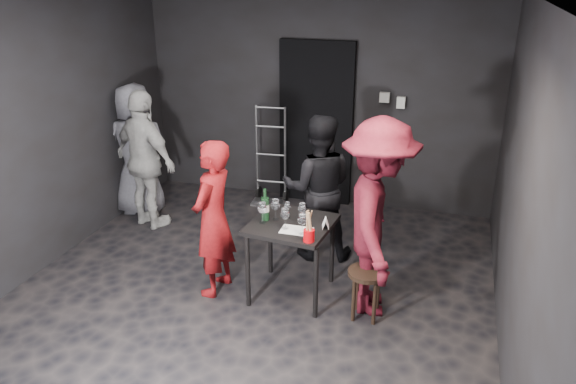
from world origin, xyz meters
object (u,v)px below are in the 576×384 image
(hand_truck, at_px, (270,185))
(woman_black, at_px, (318,185))
(bystander_cream, at_px, (145,153))
(server_red, at_px, (213,218))
(man_maroon, at_px, (379,200))
(stool, at_px, (367,281))
(tasting_table, at_px, (292,232))
(breadstick_cup, at_px, (309,227))
(wine_bottle, at_px, (265,208))
(bystander_grey, at_px, (136,144))

(hand_truck, relative_size, woman_black, 0.79)
(bystander_cream, bearing_deg, server_red, 162.42)
(woman_black, xyz_separation_m, man_maroon, (0.74, -0.83, 0.26))
(stool, xyz_separation_m, bystander_cream, (-2.81, 1.14, 0.54))
(tasting_table, xyz_separation_m, breadstick_cup, (0.25, -0.31, 0.23))
(server_red, height_order, man_maroon, man_maroon)
(server_red, relative_size, breadstick_cup, 5.10)
(tasting_table, bearing_deg, woman_black, 87.30)
(server_red, bearing_deg, wine_bottle, 111.91)
(man_maroon, relative_size, breadstick_cup, 7.15)
(server_red, bearing_deg, stool, 93.44)
(woman_black, height_order, bystander_cream, bystander_cream)
(stool, relative_size, breadstick_cup, 1.56)
(tasting_table, height_order, wine_bottle, wine_bottle)
(man_maroon, distance_m, wine_bottle, 1.05)
(hand_truck, relative_size, bystander_grey, 0.71)
(woman_black, height_order, man_maroon, man_maroon)
(man_maroon, height_order, breadstick_cup, man_maroon)
(man_maroon, relative_size, wine_bottle, 6.99)
(stool, relative_size, woman_black, 0.29)
(bystander_grey, bearing_deg, bystander_cream, 118.17)
(server_red, relative_size, man_maroon, 0.71)
(stool, bearing_deg, hand_truck, 126.45)
(tasting_table, xyz_separation_m, server_red, (-0.71, -0.15, 0.12))
(bystander_grey, relative_size, wine_bottle, 5.89)
(hand_truck, bearing_deg, tasting_table, -71.37)
(hand_truck, xyz_separation_m, woman_black, (0.96, -1.24, 0.59))
(man_maroon, bearing_deg, breadstick_cup, 109.43)
(tasting_table, xyz_separation_m, man_maroon, (0.78, -0.00, 0.42))
(bystander_cream, bearing_deg, wine_bottle, 173.80)
(man_maroon, xyz_separation_m, wine_bottle, (-1.03, -0.01, -0.21))
(server_red, relative_size, bystander_grey, 0.85)
(hand_truck, bearing_deg, woman_black, -57.65)
(woman_black, xyz_separation_m, breadstick_cup, (0.21, -1.14, 0.07))
(tasting_table, height_order, bystander_grey, bystander_grey)
(woman_black, relative_size, man_maroon, 0.76)
(server_red, distance_m, bystander_cream, 1.76)
(hand_truck, xyz_separation_m, man_maroon, (1.70, -2.07, 0.85))
(tasting_table, bearing_deg, bystander_grey, 151.60)
(bystander_cream, distance_m, breadstick_cup, 2.64)
(breadstick_cup, bearing_deg, bystander_cream, 151.21)
(wine_bottle, bearing_deg, bystander_cream, 151.85)
(hand_truck, relative_size, tasting_table, 1.72)
(server_red, height_order, wine_bottle, server_red)
(stool, relative_size, bystander_grey, 0.26)
(hand_truck, height_order, stool, hand_truck)
(hand_truck, bearing_deg, stool, -58.80)
(hand_truck, distance_m, wine_bottle, 2.27)
(stool, height_order, bystander_grey, bystander_grey)
(stool, xyz_separation_m, breadstick_cup, (-0.50, -0.13, 0.51))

